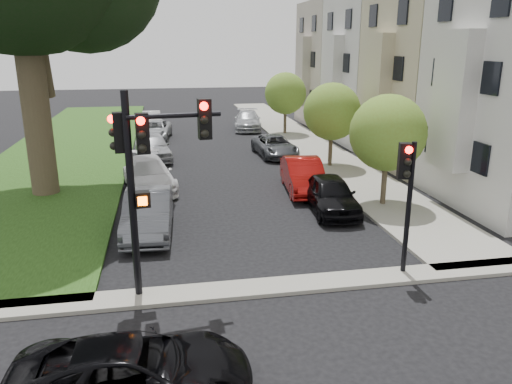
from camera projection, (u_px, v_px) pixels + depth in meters
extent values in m
plane|color=black|center=(293.00, 326.00, 12.36)|extent=(140.00, 140.00, 0.00)
cube|color=#1C3A0F|center=(73.00, 147.00, 33.39)|extent=(8.00, 44.00, 0.12)
cube|color=gray|center=(300.00, 139.00, 36.13)|extent=(3.50, 44.00, 0.12)
cube|color=gray|center=(275.00, 287.00, 14.23)|extent=(60.00, 1.00, 0.12)
cube|color=#AAA99B|center=(453.00, 101.00, 20.12)|extent=(0.70, 2.20, 5.50)
cube|color=black|center=(463.00, 75.00, 19.88)|extent=(0.08, 3.60, 6.00)
cube|color=gray|center=(443.00, 76.00, 27.71)|extent=(7.00, 7.40, 10.00)
cube|color=gray|center=(377.00, 86.00, 27.18)|extent=(0.70, 2.20, 5.50)
cube|color=black|center=(383.00, 67.00, 26.95)|extent=(0.08, 3.60, 6.00)
cube|color=#AEADAB|center=(385.00, 69.00, 34.78)|extent=(7.00, 7.40, 10.00)
cube|color=#AEADAB|center=(332.00, 77.00, 34.25)|extent=(0.70, 2.20, 5.50)
cube|color=black|center=(337.00, 62.00, 34.02)|extent=(0.08, 3.60, 6.00)
cube|color=#9E988E|center=(347.00, 65.00, 41.85)|extent=(7.00, 7.40, 10.00)
cube|color=#9E988E|center=(303.00, 71.00, 41.32)|extent=(0.70, 2.20, 5.50)
cube|color=black|center=(306.00, 59.00, 41.08)|extent=(0.08, 3.60, 6.00)
cylinder|color=#483A2B|center=(35.00, 101.00, 21.83)|extent=(1.19, 1.19, 8.63)
cylinder|color=#483A2B|center=(384.00, 180.00, 21.17)|extent=(0.23, 0.23, 2.27)
sphere|color=olive|center=(388.00, 133.00, 20.59)|extent=(3.18, 3.18, 3.18)
cylinder|color=#483A2B|center=(330.00, 148.00, 27.86)|extent=(0.22, 0.22, 2.24)
sphere|color=olive|center=(332.00, 112.00, 27.28)|extent=(3.14, 3.14, 3.14)
cylinder|color=#483A2B|center=(285.00, 120.00, 37.97)|extent=(0.22, 0.22, 2.23)
sphere|color=olive|center=(285.00, 93.00, 37.40)|extent=(3.12, 3.12, 3.12)
cylinder|color=black|center=(132.00, 200.00, 12.97)|extent=(0.22, 0.22, 5.62)
cylinder|color=black|center=(174.00, 116.00, 12.56)|extent=(2.38, 0.43, 0.13)
cube|color=black|center=(143.00, 134.00, 12.54)|extent=(0.36, 0.32, 1.03)
cube|color=black|center=(205.00, 119.00, 12.72)|extent=(0.36, 0.32, 1.03)
cube|color=black|center=(119.00, 133.00, 12.69)|extent=(0.32, 0.36, 1.03)
sphere|color=#FF0C05|center=(142.00, 121.00, 12.29)|extent=(0.22, 0.22, 0.22)
sphere|color=black|center=(143.00, 148.00, 12.48)|extent=(0.22, 0.22, 0.22)
cube|color=black|center=(143.00, 199.00, 13.01)|extent=(0.41, 0.32, 0.41)
cube|color=#FF5905|center=(143.00, 201.00, 12.87)|extent=(0.24, 0.03, 0.24)
cylinder|color=black|center=(408.00, 211.00, 14.55)|extent=(0.18, 0.18, 4.08)
cube|color=black|center=(404.00, 161.00, 14.07)|extent=(0.38, 0.35, 1.02)
sphere|color=#FF0C05|center=(408.00, 150.00, 13.82)|extent=(0.21, 0.21, 0.21)
imported|color=black|center=(133.00, 373.00, 9.59)|extent=(4.68, 2.26, 1.28)
imported|color=black|center=(331.00, 194.00, 20.57)|extent=(2.07, 4.51, 1.50)
imported|color=maroon|center=(303.00, 175.00, 23.40)|extent=(2.08, 4.84, 1.55)
imported|color=#3F4247|center=(275.00, 146.00, 30.83)|extent=(2.39, 4.71, 1.28)
imported|color=#999BA0|center=(248.00, 120.00, 40.32)|extent=(2.79, 5.33, 1.47)
imported|color=#3F4247|center=(148.00, 213.00, 18.21)|extent=(1.87, 4.80, 1.56)
imported|color=silver|center=(149.00, 174.00, 23.75)|extent=(2.93, 5.40, 1.49)
imported|color=#999BA0|center=(153.00, 147.00, 29.85)|extent=(2.51, 4.86, 1.58)
imported|color=#999BA0|center=(154.00, 130.00, 36.29)|extent=(2.74, 5.00, 1.33)
imported|color=silver|center=(152.00, 120.00, 41.18)|extent=(1.73, 4.16, 1.34)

